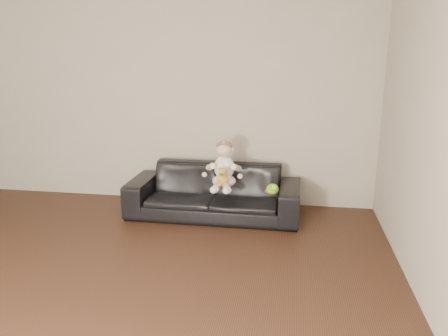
% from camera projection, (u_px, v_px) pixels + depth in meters
% --- Properties ---
extents(floor, '(5.50, 5.50, 0.00)m').
position_uv_depth(floor, '(67.00, 324.00, 3.05)').
color(floor, '#392014').
rests_on(floor, ground).
extents(wall_back, '(5.00, 0.00, 5.00)m').
position_uv_depth(wall_back, '(170.00, 98.00, 5.34)').
color(wall_back, '#B2A996').
rests_on(wall_back, ground).
extents(sofa, '(1.97, 0.79, 0.57)m').
position_uv_depth(sofa, '(214.00, 191.00, 5.03)').
color(sofa, black).
rests_on(sofa, floor).
extents(baby, '(0.37, 0.45, 0.53)m').
position_uv_depth(baby, '(224.00, 167.00, 4.82)').
color(baby, silver).
rests_on(baby, sofa).
extents(teddy_bear, '(0.12, 0.12, 0.20)m').
position_uv_depth(teddy_bear, '(222.00, 177.00, 4.68)').
color(teddy_bear, gold).
rests_on(teddy_bear, sofa).
extents(toy_green, '(0.16, 0.18, 0.11)m').
position_uv_depth(toy_green, '(272.00, 189.00, 4.64)').
color(toy_green, '#86E51B').
rests_on(toy_green, sofa).
extents(toy_rattle, '(0.08, 0.08, 0.07)m').
position_uv_depth(toy_rattle, '(268.00, 191.00, 4.64)').
color(toy_rattle, red).
rests_on(toy_rattle, sofa).
extents(toy_blue_disc, '(0.12, 0.12, 0.01)m').
position_uv_depth(toy_blue_disc, '(269.00, 192.00, 4.70)').
color(toy_blue_disc, '#1B1AD4').
rests_on(toy_blue_disc, sofa).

